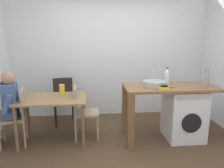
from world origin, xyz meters
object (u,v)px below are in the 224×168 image
object	(u,v)px
vase	(62,90)
dining_table	(52,103)
chair_opposite	(82,109)
bottle_tall_green	(167,76)
washing_machine	(184,114)
utensil_crock	(206,81)
seated_person	(5,105)
chair_spare_by_wall	(64,98)
chair_person_seat	(17,114)
mixing_bowl	(164,87)

from	to	relation	value
vase	dining_table	bearing A→B (deg)	-146.31
dining_table	chair_opposite	xyz separation A→B (m)	(0.48, 0.05, -0.14)
bottle_tall_green	washing_machine	bearing A→B (deg)	-32.68
chair_opposite	utensil_crock	world-z (taller)	utensil_crock
seated_person	bottle_tall_green	bearing A→B (deg)	-97.04
dining_table	vase	bearing A→B (deg)	33.69
chair_spare_by_wall	chair_opposite	bearing A→B (deg)	106.82
chair_person_seat	bottle_tall_green	world-z (taller)	bottle_tall_green
dining_table	utensil_crock	world-z (taller)	utensil_crock
dining_table	bottle_tall_green	bearing A→B (deg)	1.66
utensil_crock	washing_machine	bearing A→B (deg)	-171.90
vase	utensil_crock	bearing A→B (deg)	-3.90
bottle_tall_green	utensil_crock	size ratio (longest dim) A/B	0.97
chair_opposite	mixing_bowl	distance (m)	1.40
chair_opposite	mixing_bowl	world-z (taller)	mixing_bowl
chair_person_seat	dining_table	bearing A→B (deg)	-91.84
dining_table	vase	size ratio (longest dim) A/B	5.59
washing_machine	bottle_tall_green	bearing A→B (deg)	147.32
chair_person_seat	chair_spare_by_wall	size ratio (longest dim) A/B	1.00
dining_table	vase	xyz separation A→B (m)	(0.15, 0.10, 0.19)
bottle_tall_green	vase	distance (m)	1.79
washing_machine	vase	distance (m)	2.09
chair_person_seat	seated_person	size ratio (longest dim) A/B	0.75
chair_opposite	utensil_crock	distance (m)	2.14
bottle_tall_green	vase	xyz separation A→B (m)	(-1.77, 0.04, -0.21)
mixing_bowl	chair_person_seat	bearing A→B (deg)	174.33
washing_machine	vase	bearing A→B (deg)	173.95
mixing_bowl	utensil_crock	xyz separation A→B (m)	(0.81, 0.25, 0.04)
chair_spare_by_wall	mixing_bowl	distance (m)	2.04
chair_person_seat	chair_opposite	bearing A→B (deg)	-93.21
chair_person_seat	chair_spare_by_wall	world-z (taller)	same
washing_machine	mixing_bowl	xyz separation A→B (m)	(-0.44, -0.20, 0.52)
chair_opposite	seated_person	xyz separation A→B (m)	(-1.18, -0.17, 0.16)
dining_table	chair_person_seat	world-z (taller)	chair_person_seat
dining_table	bottle_tall_green	size ratio (longest dim) A/B	3.80
chair_person_seat	chair_opposite	distance (m)	1.03
washing_machine	seated_person	bearing A→B (deg)	179.99
chair_person_seat	washing_machine	size ratio (longest dim) A/B	1.05
chair_person_seat	utensil_crock	xyz separation A→B (m)	(3.11, 0.02, 0.48)
chair_opposite	chair_person_seat	bearing A→B (deg)	-82.58
bottle_tall_green	utensil_crock	distance (m)	0.65
dining_table	chair_spare_by_wall	distance (m)	0.79
mixing_bowl	vase	bearing A→B (deg)	165.48
dining_table	chair_opposite	bearing A→B (deg)	5.98
chair_spare_by_wall	vase	size ratio (longest dim) A/B	4.58
seated_person	vase	size ratio (longest dim) A/B	6.10
dining_table	utensil_crock	distance (m)	2.58
chair_person_seat	mixing_bowl	distance (m)	2.35
chair_opposite	vase	size ratio (longest dim) A/B	4.58
chair_person_seat	chair_opposite	xyz separation A→B (m)	(1.02, 0.14, 0.00)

